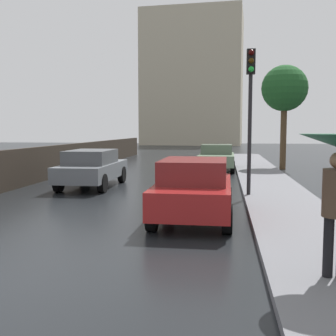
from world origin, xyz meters
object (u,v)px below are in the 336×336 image
at_px(street_tree_mid, 285,89).
at_px(car_red_behind_camera, 194,188).
at_px(car_green_near_kerb, 217,157).
at_px(car_grey_far_ahead, 92,167).
at_px(traffic_light, 250,95).

bearing_deg(street_tree_mid, car_red_behind_camera, -106.33).
xyz_separation_m(car_green_near_kerb, car_grey_far_ahead, (-4.57, -6.98, 0.04)).
bearing_deg(car_red_behind_camera, traffic_light, 65.53).
relative_size(traffic_light, street_tree_mid, 0.80).
height_order(car_green_near_kerb, traffic_light, traffic_light).
bearing_deg(traffic_light, car_green_near_kerb, 97.56).
bearing_deg(traffic_light, car_grey_far_ahead, 161.42).
bearing_deg(street_tree_mid, car_grey_far_ahead, -134.98).
relative_size(car_grey_far_ahead, car_red_behind_camera, 1.11).
relative_size(car_green_near_kerb, car_red_behind_camera, 1.01).
relative_size(car_green_near_kerb, traffic_light, 0.88).
xyz_separation_m(car_grey_far_ahead, car_red_behind_camera, (4.26, -5.15, 0.02)).
distance_m(car_grey_far_ahead, traffic_light, 6.56).
bearing_deg(car_green_near_kerb, street_tree_mid, 18.94).
bearing_deg(traffic_light, street_tree_mid, 76.58).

